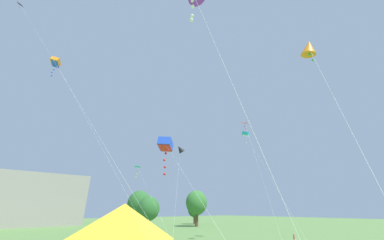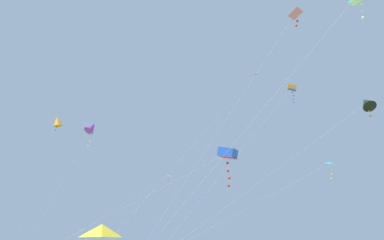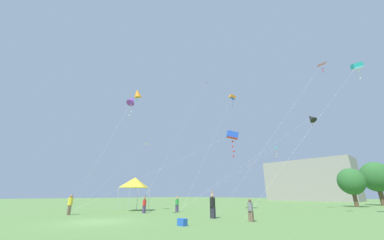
% 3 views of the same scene
% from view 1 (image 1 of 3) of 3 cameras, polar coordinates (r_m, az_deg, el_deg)
% --- Properties ---
extents(distant_building, '(23.64, 10.35, 11.46)m').
position_cam_1_polar(distant_building, '(65.67, -37.76, -16.39)').
color(distant_building, gray).
rests_on(distant_building, ground).
extents(tree_far_centre, '(3.75, 3.38, 5.66)m').
position_cam_1_polar(tree_far_centre, '(40.12, -11.47, -22.17)').
color(tree_far_centre, brown).
rests_on(tree_far_centre, ground).
extents(tree_far_left, '(4.80, 4.32, 7.25)m').
position_cam_1_polar(tree_far_left, '(48.65, -13.90, -20.81)').
color(tree_far_left, brown).
rests_on(tree_far_left, ground).
extents(tree_near_right, '(5.14, 4.62, 7.75)m').
position_cam_1_polar(tree_near_right, '(53.52, 1.19, -21.20)').
color(tree_near_right, brown).
rests_on(tree_near_right, ground).
extents(tree_far_right, '(3.63, 3.26, 5.47)m').
position_cam_1_polar(tree_far_right, '(62.00, 0.64, -22.78)').
color(tree_far_right, brown).
rests_on(tree_far_right, ground).
extents(festival_tent, '(2.81, 2.81, 3.68)m').
position_cam_1_polar(festival_tent, '(7.82, -17.91, -24.71)').
color(festival_tent, '#B7B7BC').
rests_on(festival_tent, ground).
extents(kite_orange_diamond_1, '(6.77, 3.26, 11.33)m').
position_cam_1_polar(kite_orange_diamond_1, '(12.52, 28.71, 16.48)').
color(kite_orange_diamond_1, silver).
rests_on(kite_orange_diamond_1, ground).
extents(kite_black_delta_3, '(11.23, 23.91, 28.42)m').
position_cam_1_polar(kite_black_delta_3, '(37.64, -38.59, 22.52)').
color(kite_black_delta_3, silver).
rests_on(kite_black_delta_3, ground).
extents(kite_blue_box_4, '(8.27, 17.75, 9.89)m').
position_cam_1_polar(kite_blue_box_4, '(20.68, -7.09, -6.57)').
color(kite_blue_box_4, silver).
rests_on(kite_blue_box_4, ground).
extents(kite_orange_box_5, '(7.78, 22.50, 23.99)m').
position_cam_1_polar(kite_orange_box_5, '(37.76, -32.60, 12.84)').
color(kite_orange_box_5, silver).
rests_on(kite_orange_box_5, ground).
extents(kite_pink_delta_6, '(8.41, 8.55, 14.50)m').
position_cam_1_polar(kite_pink_delta_6, '(29.53, 13.89, -0.86)').
color(kite_pink_delta_6, silver).
rests_on(kite_pink_delta_6, ground).
extents(kite_cyan_delta_7, '(4.60, 17.03, 8.87)m').
position_cam_1_polar(kite_cyan_delta_7, '(29.05, -14.29, -12.08)').
color(kite_cyan_delta_7, silver).
rests_on(kite_cyan_delta_7, ground).
extents(kite_cyan_box_8, '(8.15, 11.09, 14.22)m').
position_cam_1_polar(kite_cyan_box_8, '(32.39, 14.13, -3.69)').
color(kite_cyan_box_8, silver).
rests_on(kite_cyan_box_8, ground).
extents(kite_black_diamond_9, '(11.95, 15.48, 12.58)m').
position_cam_1_polar(kite_black_diamond_9, '(31.98, -3.18, -7.79)').
color(kite_black_diamond_9, silver).
rests_on(kite_black_diamond_9, ground).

